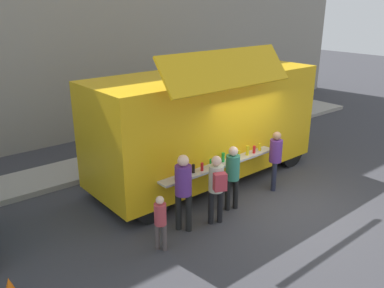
% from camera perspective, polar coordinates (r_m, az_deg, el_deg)
% --- Properties ---
extents(ground_plane, '(60.00, 60.00, 0.00)m').
position_cam_1_polar(ground_plane, '(10.15, 13.06, -8.59)').
color(ground_plane, '#38383D').
extents(curb_strip, '(28.00, 1.60, 0.15)m').
position_cam_1_polar(curb_strip, '(11.77, -21.89, -5.07)').
color(curb_strip, '#9E998E').
rests_on(curb_strip, ground).
extents(building_behind, '(32.00, 2.40, 9.32)m').
position_cam_1_polar(building_behind, '(14.85, -25.26, 17.71)').
color(building_behind, gray).
rests_on(building_behind, ground).
extents(food_truck_main, '(6.54, 3.01, 3.72)m').
position_cam_1_polar(food_truck_main, '(10.82, 2.06, 3.08)').
color(food_truck_main, gold).
rests_on(food_truck_main, ground).
extents(trash_bin, '(0.60, 0.60, 0.95)m').
position_cam_1_polar(trash_bin, '(15.65, 8.55, 3.72)').
color(trash_bin, '#2D5F3A').
rests_on(trash_bin, ground).
extents(customer_front_ordering, '(0.52, 0.34, 1.60)m').
position_cam_1_polar(customer_front_ordering, '(9.37, 5.74, -4.13)').
color(customer_front_ordering, black).
rests_on(customer_front_ordering, ground).
extents(customer_mid_with_backpack, '(0.42, 0.53, 1.62)m').
position_cam_1_polar(customer_mid_with_backpack, '(8.72, 3.54, -5.67)').
color(customer_mid_with_backpack, black).
rests_on(customer_mid_with_backpack, ground).
extents(customer_rear_waiting, '(0.36, 0.36, 1.76)m').
position_cam_1_polar(customer_rear_waiting, '(8.44, -1.25, -6.08)').
color(customer_rear_waiting, black).
rests_on(customer_rear_waiting, ground).
extents(customer_extra_browsing, '(0.33, 0.33, 1.60)m').
position_cam_1_polar(customer_extra_browsing, '(10.57, 11.86, -1.61)').
color(customer_extra_browsing, '#1F2336').
rests_on(customer_extra_browsing, ground).
extents(child_near_queue, '(0.24, 0.24, 1.20)m').
position_cam_1_polar(child_near_queue, '(7.96, -4.55, -10.57)').
color(child_near_queue, '#504644').
rests_on(child_near_queue, ground).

